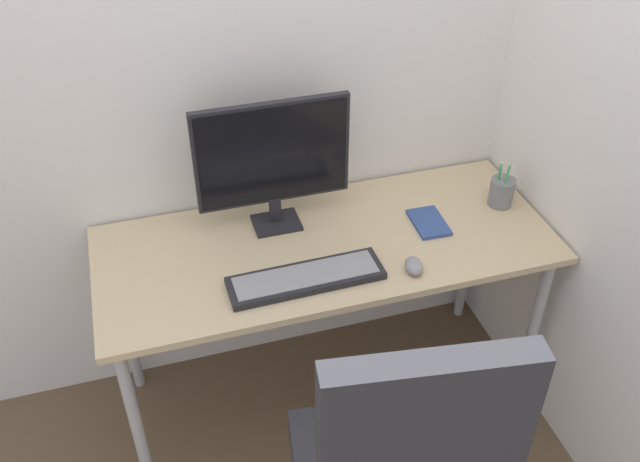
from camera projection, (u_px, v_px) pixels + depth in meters
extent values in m
plane|color=brown|center=(325.00, 391.00, 2.74)|extent=(8.00, 8.00, 0.00)
cube|color=white|center=(295.00, 8.00, 2.14)|extent=(3.22, 0.04, 2.80)
cube|color=white|center=(632.00, 54.00, 1.87)|extent=(0.04, 2.35, 2.80)
cube|color=#D1B78C|center=(326.00, 245.00, 2.29)|extent=(1.49, 0.61, 0.02)
cylinder|color=#B2B5BA|center=(137.00, 427.00, 2.17)|extent=(0.04, 0.04, 0.72)
cylinder|color=#B2B5BA|center=(532.00, 335.00, 2.49)|extent=(0.04, 0.04, 0.72)
cylinder|color=#B2B5BA|center=(125.00, 318.00, 2.55)|extent=(0.04, 0.04, 0.72)
cylinder|color=#B2B5BA|center=(468.00, 249.00, 2.87)|extent=(0.04, 0.04, 0.72)
cube|color=black|center=(276.00, 223.00, 2.36)|extent=(0.15, 0.12, 0.01)
cube|color=black|center=(275.00, 208.00, 2.33)|extent=(0.04, 0.02, 0.09)
cube|color=black|center=(272.00, 153.00, 2.21)|extent=(0.50, 0.02, 0.35)
cube|color=black|center=(273.00, 155.00, 2.20)|extent=(0.48, 0.01, 0.33)
cube|color=black|center=(306.00, 278.00, 2.13)|extent=(0.48, 0.14, 0.02)
cube|color=gray|center=(306.00, 275.00, 2.12)|extent=(0.44, 0.12, 0.00)
ellipsoid|color=gray|center=(414.00, 266.00, 2.16)|extent=(0.07, 0.09, 0.04)
cylinder|color=slate|center=(501.00, 192.00, 2.43)|extent=(0.09, 0.09, 0.10)
cylinder|color=silver|center=(502.00, 177.00, 2.39)|extent=(0.03, 0.01, 0.12)
cylinder|color=silver|center=(507.00, 176.00, 2.39)|extent=(0.03, 0.01, 0.12)
torus|color=orange|center=(502.00, 190.00, 2.42)|extent=(0.03, 0.04, 0.01)
cylinder|color=#3FAD59|center=(505.00, 183.00, 2.38)|extent=(0.02, 0.01, 0.14)
cylinder|color=#3FAD59|center=(499.00, 180.00, 2.40)|extent=(0.01, 0.01, 0.14)
cube|color=#334C8C|center=(429.00, 223.00, 2.36)|extent=(0.11, 0.17, 0.01)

